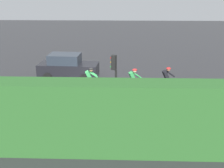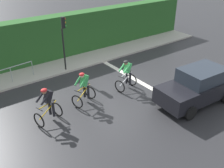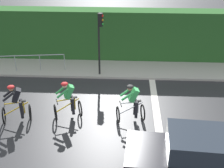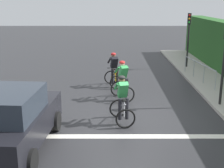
{
  "view_description": "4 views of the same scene",
  "coord_description": "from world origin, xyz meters",
  "px_view_note": "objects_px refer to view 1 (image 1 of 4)",
  "views": [
    {
      "loc": [
        15.57,
        1.54,
        6.12
      ],
      "look_at": [
        0.62,
        1.02,
        0.94
      ],
      "focal_mm": 44.85,
      "sensor_mm": 36.0,
      "label": 1
    },
    {
      "loc": [
        -9.24,
        7.38,
        6.72
      ],
      "look_at": [
        -0.6,
        0.98,
        0.89
      ],
      "focal_mm": 40.26,
      "sensor_mm": 36.0,
      "label": 2
    },
    {
      "loc": [
        -10.3,
        -0.05,
        7.25
      ],
      "look_at": [
        0.63,
        0.5,
        1.26
      ],
      "focal_mm": 48.58,
      "sensor_mm": 36.0,
      "label": 3
    },
    {
      "loc": [
        -0.48,
        -10.11,
        4.1
      ],
      "look_at": [
        -0.52,
        1.54,
        0.88
      ],
      "focal_mm": 48.97,
      "sensor_mm": 36.0,
      "label": 4
    }
  ],
  "objects_px": {
    "car_black": "(68,67)",
    "pedestrian_railing_kerbside": "(200,112)",
    "traffic_light_near_crossing": "(115,80)",
    "cyclist_second": "(133,83)",
    "cyclist_mid": "(90,82)",
    "cyclist_lead": "(166,81)"
  },
  "relations": [
    {
      "from": "cyclist_lead",
      "to": "cyclist_mid",
      "type": "height_order",
      "value": "same"
    },
    {
      "from": "cyclist_mid",
      "to": "car_black",
      "type": "height_order",
      "value": "car_black"
    },
    {
      "from": "cyclist_mid",
      "to": "traffic_light_near_crossing",
      "type": "height_order",
      "value": "traffic_light_near_crossing"
    },
    {
      "from": "car_black",
      "to": "pedestrian_railing_kerbside",
      "type": "bearing_deg",
      "value": 45.62
    },
    {
      "from": "pedestrian_railing_kerbside",
      "to": "cyclist_second",
      "type": "bearing_deg",
      "value": -144.27
    },
    {
      "from": "traffic_light_near_crossing",
      "to": "cyclist_lead",
      "type": "bearing_deg",
      "value": 144.23
    },
    {
      "from": "car_black",
      "to": "traffic_light_near_crossing",
      "type": "height_order",
      "value": "traffic_light_near_crossing"
    },
    {
      "from": "traffic_light_near_crossing",
      "to": "car_black",
      "type": "bearing_deg",
      "value": -153.54
    },
    {
      "from": "cyclist_second",
      "to": "traffic_light_near_crossing",
      "type": "bearing_deg",
      "value": -14.63
    },
    {
      "from": "cyclist_second",
      "to": "car_black",
      "type": "relative_size",
      "value": 0.39
    },
    {
      "from": "cyclist_second",
      "to": "pedestrian_railing_kerbside",
      "type": "relative_size",
      "value": 0.43
    },
    {
      "from": "cyclist_mid",
      "to": "pedestrian_railing_kerbside",
      "type": "distance_m",
      "value": 6.8
    },
    {
      "from": "cyclist_lead",
      "to": "cyclist_mid",
      "type": "xyz_separation_m",
      "value": [
        0.26,
        -4.56,
        0.0
      ]
    },
    {
      "from": "traffic_light_near_crossing",
      "to": "cyclist_mid",
      "type": "bearing_deg",
      "value": -158.0
    },
    {
      "from": "car_black",
      "to": "traffic_light_near_crossing",
      "type": "bearing_deg",
      "value": 26.46
    },
    {
      "from": "cyclist_lead",
      "to": "traffic_light_near_crossing",
      "type": "bearing_deg",
      "value": -35.77
    },
    {
      "from": "cyclist_second",
      "to": "cyclist_mid",
      "type": "xyz_separation_m",
      "value": [
        -0.1,
        -2.56,
        0.0
      ]
    },
    {
      "from": "cyclist_lead",
      "to": "traffic_light_near_crossing",
      "type": "xyz_separation_m",
      "value": [
        4.15,
        -2.99,
        1.43
      ]
    },
    {
      "from": "car_black",
      "to": "pedestrian_railing_kerbside",
      "type": "xyz_separation_m",
      "value": [
        7.17,
        7.33,
        -0.07
      ]
    },
    {
      "from": "cyclist_lead",
      "to": "pedestrian_railing_kerbside",
      "type": "height_order",
      "value": "cyclist_lead"
    },
    {
      "from": "cyclist_mid",
      "to": "traffic_light_near_crossing",
      "type": "xyz_separation_m",
      "value": [
        3.89,
        1.57,
        1.43
      ]
    },
    {
      "from": "cyclist_mid",
      "to": "cyclist_second",
      "type": "bearing_deg",
      "value": 87.73
    }
  ]
}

